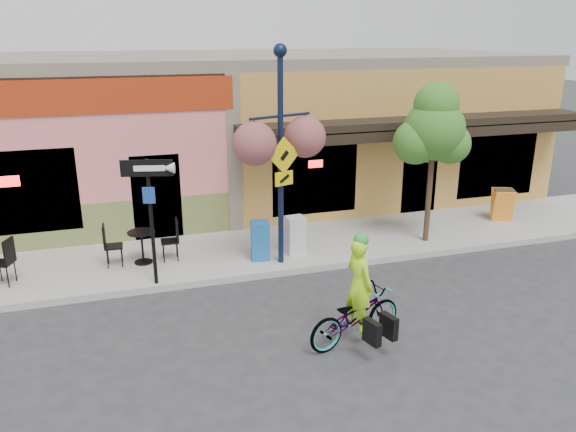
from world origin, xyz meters
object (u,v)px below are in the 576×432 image
at_px(one_way_sign, 152,223).
at_px(newspaper_box_grey, 295,235).
at_px(building, 238,126).
at_px(bicycle, 355,316).
at_px(cyclist_rider, 359,298).
at_px(lamp_post, 281,159).
at_px(newspaper_box_blue, 260,241).
at_px(street_tree, 432,164).

relative_size(one_way_sign, newspaper_box_grey, 2.94).
relative_size(building, newspaper_box_grey, 20.19).
distance_m(bicycle, cyclist_rider, 0.34).
bearing_deg(lamp_post, one_way_sign, 167.44).
distance_m(one_way_sign, newspaper_box_grey, 3.49).
height_order(cyclist_rider, one_way_sign, one_way_sign).
distance_m(bicycle, one_way_sign, 4.54).
height_order(building, cyclist_rider, building).
bearing_deg(lamp_post, newspaper_box_blue, 124.59).
bearing_deg(street_tree, newspaper_box_grey, 177.11).
distance_m(lamp_post, newspaper_box_grey, 2.05).
distance_m(bicycle, newspaper_box_grey, 3.89).
relative_size(building, newspaper_box_blue, 19.98).
relative_size(bicycle, newspaper_box_blue, 2.08).
bearing_deg(newspaper_box_blue, one_way_sign, -157.52).
relative_size(cyclist_rider, newspaper_box_grey, 1.85).
height_order(building, street_tree, building).
relative_size(newspaper_box_blue, newspaper_box_grey, 1.01).
height_order(one_way_sign, newspaper_box_grey, one_way_sign).
height_order(cyclist_rider, street_tree, street_tree).
distance_m(newspaper_box_blue, newspaper_box_grey, 0.89).
height_order(newspaper_box_blue, newspaper_box_grey, newspaper_box_blue).
distance_m(bicycle, lamp_post, 4.04).
height_order(lamp_post, newspaper_box_blue, lamp_post).
relative_size(bicycle, one_way_sign, 0.71).
xyz_separation_m(newspaper_box_blue, street_tree, (4.29, -0.05, 1.53)).
height_order(bicycle, cyclist_rider, cyclist_rider).
distance_m(building, bicycle, 10.15).
bearing_deg(cyclist_rider, bicycle, 74.69).
bearing_deg(newspaper_box_grey, building, 85.66).
bearing_deg(one_way_sign, street_tree, 17.36).
bearing_deg(one_way_sign, newspaper_box_blue, 26.81).
xyz_separation_m(building, bicycle, (-0.18, -10.00, -1.75)).
bearing_deg(newspaper_box_grey, newspaper_box_blue, -176.19).
bearing_deg(one_way_sign, cyclist_rider, -32.16).
relative_size(cyclist_rider, street_tree, 0.42).
xyz_separation_m(building, cyclist_rider, (-0.13, -10.00, -1.42)).
height_order(newspaper_box_grey, street_tree, street_tree).
height_order(lamp_post, newspaper_box_grey, lamp_post).
bearing_deg(bicycle, cyclist_rider, -105.31).
relative_size(one_way_sign, street_tree, 0.67).
distance_m(cyclist_rider, lamp_post, 3.88).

